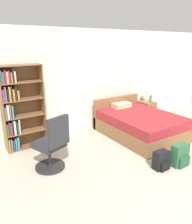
% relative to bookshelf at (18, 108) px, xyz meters
% --- Properties ---
extents(wall_back, '(9.00, 0.06, 2.60)m').
position_rel_bookshelf_xyz_m(wall_back, '(1.98, 0.24, 0.37)').
color(wall_back, silver).
rests_on(wall_back, ground_plane).
extents(bookshelf, '(0.88, 0.30, 1.83)m').
position_rel_bookshelf_xyz_m(bookshelf, '(0.00, 0.00, 0.00)').
color(bookshelf, brown).
rests_on(bookshelf, ground_plane).
extents(bed, '(1.50, 2.01, 0.82)m').
position_rel_bookshelf_xyz_m(bed, '(2.71, -0.88, -0.64)').
color(bed, brown).
rests_on(bed, ground_plane).
extents(office_chair, '(0.62, 0.68, 1.06)m').
position_rel_bookshelf_xyz_m(office_chair, '(0.25, -1.21, -0.45)').
color(office_chair, '#232326').
rests_on(office_chair, ground_plane).
extents(nightstand, '(0.41, 0.50, 0.55)m').
position_rel_bookshelf_xyz_m(nightstand, '(3.78, -0.10, -0.65)').
color(nightstand, brown).
rests_on(nightstand, ground_plane).
extents(table_lamp, '(0.20, 0.20, 0.48)m').
position_rel_bookshelf_xyz_m(table_lamp, '(3.78, -0.07, -0.01)').
color(table_lamp, tan).
rests_on(table_lamp, nightstand).
extents(water_bottle, '(0.07, 0.07, 0.22)m').
position_rel_bookshelf_xyz_m(water_bottle, '(3.80, -0.22, -0.27)').
color(water_bottle, '#3F8C4C').
rests_on(water_bottle, nightstand).
extents(backpack_green, '(0.36, 0.22, 0.43)m').
position_rel_bookshelf_xyz_m(backpack_green, '(2.33, -2.40, -0.72)').
color(backpack_green, '#2D603D').
rests_on(backpack_green, ground_plane).
extents(backpack_black, '(0.29, 0.23, 0.35)m').
position_rel_bookshelf_xyz_m(backpack_black, '(1.93, -2.29, -0.76)').
color(backpack_black, black).
rests_on(backpack_black, ground_plane).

